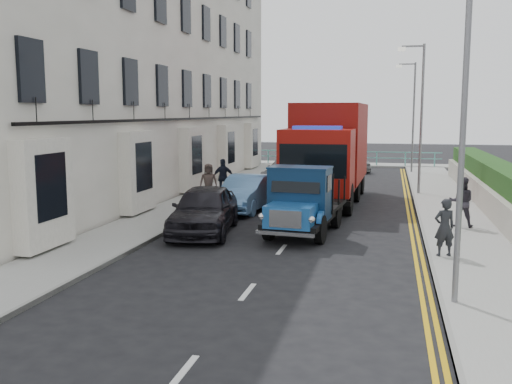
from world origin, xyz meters
name	(u,v)px	position (x,y,z in m)	size (l,w,h in m)	color
ground	(267,268)	(0.00, 0.00, 0.00)	(120.00, 120.00, 0.00)	black
pavement_west	(192,203)	(-5.20, 9.00, 0.06)	(2.40, 38.00, 0.12)	gray
pavement_east	(451,213)	(5.30, 9.00, 0.06)	(2.60, 38.00, 0.12)	gray
promenade	(349,164)	(0.00, 29.00, 0.06)	(30.00, 2.50, 0.12)	gray
sea_plane	(367,143)	(0.00, 60.00, 0.00)	(120.00, 120.00, 0.00)	slate
terrace_west	(135,46)	(-9.47, 13.00, 7.17)	(6.31, 30.20, 14.25)	silver
garden_east	(506,193)	(7.21, 9.00, 0.90)	(1.45, 28.00, 1.75)	#B2AD9E
seafront_railing	(349,158)	(0.00, 28.20, 0.58)	(13.00, 0.08, 1.11)	#59B2A5
lamp_near	(457,107)	(4.18, -2.00, 4.00)	(1.23, 0.18, 7.00)	slate
lamp_mid	(419,110)	(4.18, 14.00, 4.00)	(1.23, 0.18, 7.00)	slate
lamp_far	(412,111)	(4.18, 24.00, 4.00)	(1.23, 0.18, 7.00)	slate
bedford_lorry	(301,205)	(0.27, 3.81, 1.01)	(2.23, 4.79, 2.20)	black
red_lorry	(328,150)	(0.31, 11.24, 2.28)	(2.96, 8.24, 4.28)	black
parked_car_front	(204,210)	(-2.87, 3.63, 0.78)	(1.84, 4.58, 1.56)	black
parked_car_mid	(247,193)	(-2.60, 8.17, 0.71)	(1.50, 4.29, 1.41)	#6399D5
parked_car_rear	(287,171)	(-2.60, 17.31, 0.69)	(1.95, 4.79, 1.39)	#A0A0A4
seafront_car_left	(299,156)	(-3.50, 27.00, 0.75)	(2.47, 5.36, 1.49)	black
seafront_car_right	(352,161)	(0.50, 24.64, 0.68)	(1.60, 3.99, 1.36)	#A1A2A6
pedestrian_east_near	(444,227)	(4.40, 1.82, 0.89)	(0.56, 0.37, 1.54)	black
pedestrian_east_far	(461,202)	(5.29, 6.04, 0.96)	(0.81, 0.63, 1.67)	#2E2A33
pedestrian_west_near	(223,178)	(-4.40, 10.98, 0.97)	(0.99, 0.41, 1.70)	black
pedestrian_west_far	(209,182)	(-4.61, 9.45, 0.92)	(0.79, 0.51, 1.61)	#40332E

